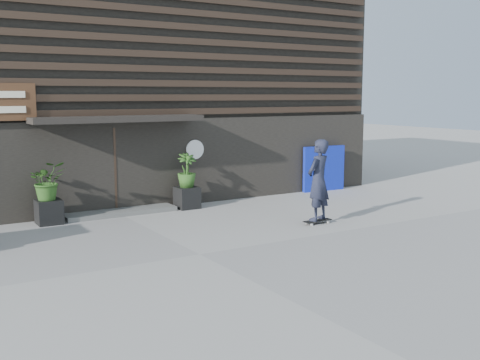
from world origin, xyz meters
TOP-DOWN VIEW (x-y plane):
  - ground at (0.00, 0.00)m, footprint 80.00×80.00m
  - entrance_step at (0.00, 4.60)m, footprint 3.00×0.80m
  - planter_pot_left at (-1.90, 4.40)m, footprint 0.60×0.60m
  - bamboo_left at (-1.90, 4.40)m, footprint 0.86×0.75m
  - planter_pot_right at (1.90, 4.40)m, footprint 0.60×0.60m
  - bamboo_right at (1.90, 4.40)m, footprint 0.54×0.54m
  - blue_tarp at (7.10, 4.70)m, footprint 1.59×0.21m
  - building at (-0.00, 9.96)m, footprint 18.00×11.00m
  - skateboarder at (3.77, 0.91)m, footprint 0.86×0.71m

SIDE VIEW (x-z plane):
  - ground at x=0.00m, z-range 0.00..0.00m
  - entrance_step at x=0.00m, z-range 0.00..0.12m
  - planter_pot_left at x=-1.90m, z-range 0.00..0.60m
  - planter_pot_right at x=1.90m, z-range 0.00..0.60m
  - blue_tarp at x=7.10m, z-range 0.00..1.49m
  - bamboo_left at x=-1.90m, z-range 0.60..1.56m
  - bamboo_right at x=1.90m, z-range 0.60..1.56m
  - skateboarder at x=3.77m, z-range 0.04..2.15m
  - building at x=0.00m, z-range -0.01..7.99m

